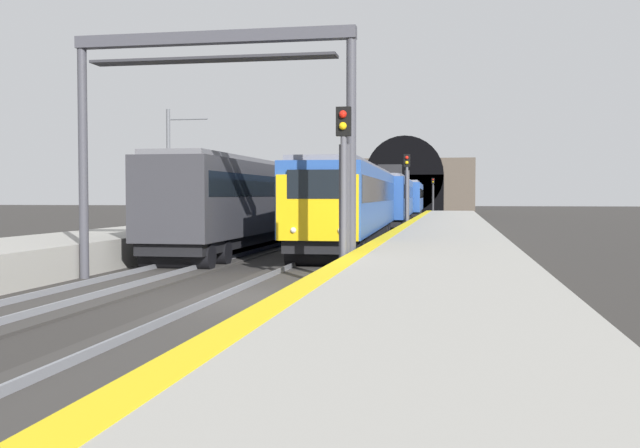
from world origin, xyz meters
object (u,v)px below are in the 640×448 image
object	(u,v)px
railway_signal_near	(344,183)
catenary_mast_near	(169,172)
train_adjacent_platform	(294,199)
overhead_signal_gantry	(212,95)
railway_signal_mid	(407,189)
train_main_approaching	(390,199)
railway_signal_far	(433,193)

from	to	relation	value
railway_signal_near	catenary_mast_near	distance (m)	25.12
train_adjacent_platform	overhead_signal_gantry	world-z (taller)	overhead_signal_gantry
railway_signal_mid	catenary_mast_near	distance (m)	14.08
train_main_approaching	railway_signal_far	world-z (taller)	railway_signal_far
train_main_approaching	railway_signal_near	xyz separation A→B (m)	(-35.97, -1.90, 0.58)
train_main_approaching	catenary_mast_near	size ratio (longest dim) A/B	8.36
train_main_approaching	railway_signal_near	world-z (taller)	railway_signal_near
train_main_approaching	railway_signal_near	size ratio (longest dim) A/B	12.96
train_adjacent_platform	railway_signal_mid	world-z (taller)	railway_signal_mid
railway_signal_mid	railway_signal_far	size ratio (longest dim) A/B	1.04
railway_signal_near	railway_signal_mid	bearing A→B (deg)	-180.00
train_main_approaching	train_adjacent_platform	world-z (taller)	train_main_approaching
train_adjacent_platform	railway_signal_near	distance (m)	24.20
overhead_signal_gantry	railway_signal_near	bearing A→B (deg)	-113.22
train_main_approaching	overhead_signal_gantry	bearing A→B (deg)	-5.30
railway_signal_near	railway_signal_mid	distance (m)	25.85
train_adjacent_platform	railway_signal_far	bearing A→B (deg)	-6.00
train_adjacent_platform	overhead_signal_gantry	size ratio (longest dim) A/B	4.62
railway_signal_far	catenary_mast_near	distance (m)	60.81
train_adjacent_platform	railway_signal_far	world-z (taller)	railway_signal_far
train_adjacent_platform	railway_signal_mid	xyz separation A→B (m)	(2.52, -6.38, 0.61)
railway_signal_near	railway_signal_far	xyz separation A→B (m)	(80.62, 0.00, -0.00)
catenary_mast_near	train_main_approaching	bearing A→B (deg)	-37.81
railway_signal_far	overhead_signal_gantry	bearing A→B (deg)	-3.01
train_adjacent_platform	railway_signal_near	xyz separation A→B (m)	(-23.33, -6.38, 0.51)
train_main_approaching	catenary_mast_near	world-z (taller)	catenary_mast_near
catenary_mast_near	train_adjacent_platform	bearing A→B (deg)	-73.53
train_adjacent_platform	catenary_mast_near	size ratio (longest dim) A/B	5.24
railway_signal_far	catenary_mast_near	xyz separation A→B (m)	(-59.33, 13.29, 1.02)
train_main_approaching	railway_signal_mid	distance (m)	10.32
railway_signal_near	railway_signal_far	size ratio (longest dim) A/B	1.00
railway_signal_near	overhead_signal_gantry	distance (m)	5.22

